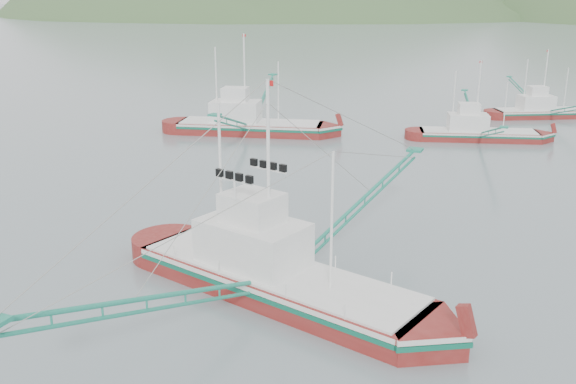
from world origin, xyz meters
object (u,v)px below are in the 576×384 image
at_px(bg_boat_far, 478,124).
at_px(main_boat, 275,254).
at_px(bg_boat_left, 249,115).
at_px(bg_boat_extra, 545,103).

bearing_deg(bg_boat_far, main_boat, -113.80).
bearing_deg(bg_boat_left, main_boat, -75.75).
relative_size(bg_boat_far, bg_boat_left, 0.76).
bearing_deg(bg_boat_far, bg_boat_extra, 53.12).
xyz_separation_m(main_boat, bg_boat_left, (-18.17, 33.54, -0.12)).
bearing_deg(main_boat, bg_boat_far, 97.91).
bearing_deg(main_boat, bg_boat_extra, 94.07).
height_order(bg_boat_left, bg_boat_extra, bg_boat_left).
xyz_separation_m(bg_boat_far, bg_boat_extra, (5.66, 15.77, 0.15)).
bearing_deg(bg_boat_extra, main_boat, -129.02).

